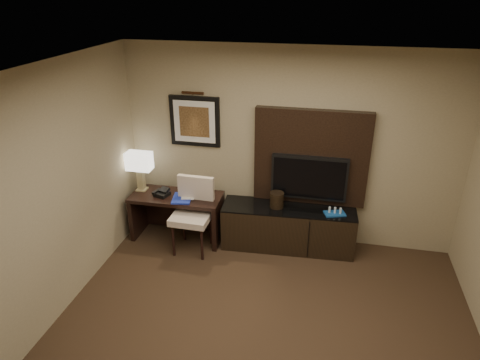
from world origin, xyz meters
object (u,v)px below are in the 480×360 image
(water_bottle, at_px, (206,191))
(ice_bucket, at_px, (277,200))
(desk, at_px, (177,217))
(credenza, at_px, (288,227))
(desk_chair, at_px, (192,216))
(tv, at_px, (309,178))
(minibar_tray, at_px, (335,211))
(desk_phone, at_px, (162,193))
(table_lamp, at_px, (140,171))

(water_bottle, distance_m, ice_bucket, 0.98)
(desk, xyz_separation_m, ice_bucket, (1.40, 0.08, 0.38))
(credenza, height_order, desk_chair, desk_chair)
(water_bottle, bearing_deg, tv, 7.57)
(desk_chair, height_order, minibar_tray, desk_chair)
(desk, bearing_deg, desk_chair, -40.78)
(water_bottle, xyz_separation_m, ice_bucket, (0.98, 0.03, -0.04))
(desk_phone, relative_size, ice_bucket, 0.87)
(tv, bearing_deg, water_bottle, -172.43)
(table_lamp, xyz_separation_m, minibar_tray, (2.71, -0.02, -0.31))
(tv, relative_size, desk_chair, 0.95)
(credenza, distance_m, table_lamp, 2.20)
(desk_phone, bearing_deg, table_lamp, 178.80)
(credenza, bearing_deg, desk_chair, -167.79)
(ice_bucket, bearing_deg, desk_chair, -163.05)
(desk_phone, xyz_separation_m, minibar_tray, (2.36, 0.09, -0.06))
(tv, relative_size, minibar_tray, 3.73)
(table_lamp, relative_size, water_bottle, 3.48)
(desk_chair, bearing_deg, credenza, 16.90)
(desk, relative_size, minibar_tray, 4.73)
(desk, relative_size, water_bottle, 7.62)
(table_lamp, height_order, water_bottle, table_lamp)
(desk_chair, distance_m, ice_bucket, 1.17)
(desk_chair, height_order, desk_phone, desk_chair)
(desk_chair, relative_size, desk_phone, 5.69)
(water_bottle, bearing_deg, desk, -172.33)
(ice_bucket, xyz_separation_m, minibar_tray, (0.77, -0.04, -0.06))
(desk, height_order, ice_bucket, ice_bucket)
(desk, relative_size, credenza, 0.71)
(desk, xyz_separation_m, minibar_tray, (2.17, 0.04, 0.33))
(tv, height_order, desk_phone, tv)
(desk_chair, bearing_deg, table_lamp, 160.74)
(tv, relative_size, ice_bucket, 4.72)
(desk, height_order, desk_chair, desk_chair)
(tv, bearing_deg, minibar_tray, -27.71)
(minibar_tray, bearing_deg, ice_bucket, 177.00)
(desk, relative_size, desk_chair, 1.21)
(credenza, relative_size, table_lamp, 3.09)
(credenza, distance_m, desk_phone, 1.81)
(credenza, xyz_separation_m, water_bottle, (-1.15, -0.04, 0.46))
(tv, height_order, ice_bucket, tv)
(desk_chair, distance_m, table_lamp, 1.00)
(desk_chair, distance_m, water_bottle, 0.41)
(desk_chair, xyz_separation_m, water_bottle, (0.12, 0.31, 0.24))
(table_lamp, height_order, minibar_tray, table_lamp)
(tv, distance_m, desk_phone, 2.03)
(desk_phone, bearing_deg, desk_chair, -5.80)
(water_bottle, bearing_deg, table_lamp, 179.51)
(table_lamp, relative_size, minibar_tray, 2.16)
(desk_chair, bearing_deg, tv, 19.56)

